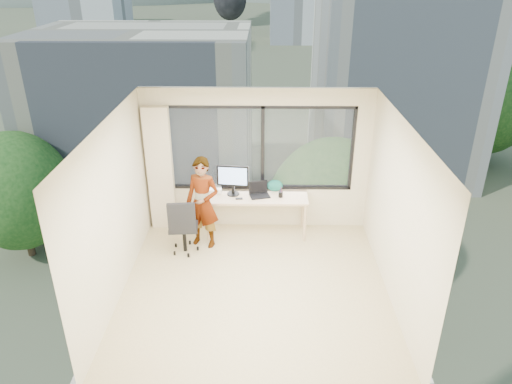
{
  "coord_description": "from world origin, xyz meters",
  "views": [
    {
      "loc": [
        0.12,
        -5.92,
        4.5
      ],
      "look_at": [
        0.0,
        1.0,
        1.15
      ],
      "focal_mm": 33.61,
      "sensor_mm": 36.0,
      "label": 1
    }
  ],
  "objects_px": {
    "game_console": "(212,189)",
    "handbag": "(275,186)",
    "laptop": "(260,191)",
    "person": "(203,203)",
    "desk": "(257,215)",
    "monitor": "(233,180)",
    "chair": "(183,224)"
  },
  "relations": [
    {
      "from": "person",
      "to": "laptop",
      "type": "xyz_separation_m",
      "value": [
        0.96,
        0.38,
        0.05
      ]
    },
    {
      "from": "person",
      "to": "laptop",
      "type": "height_order",
      "value": "person"
    },
    {
      "from": "desk",
      "to": "person",
      "type": "height_order",
      "value": "person"
    },
    {
      "from": "person",
      "to": "monitor",
      "type": "height_order",
      "value": "person"
    },
    {
      "from": "chair",
      "to": "game_console",
      "type": "xyz_separation_m",
      "value": [
        0.42,
        0.81,
        0.27
      ]
    },
    {
      "from": "person",
      "to": "laptop",
      "type": "distance_m",
      "value": 1.04
    },
    {
      "from": "handbag",
      "to": "monitor",
      "type": "bearing_deg",
      "value": -159.17
    },
    {
      "from": "laptop",
      "to": "handbag",
      "type": "relative_size",
      "value": 1.27
    },
    {
      "from": "laptop",
      "to": "game_console",
      "type": "bearing_deg",
      "value": 152.39
    },
    {
      "from": "chair",
      "to": "game_console",
      "type": "distance_m",
      "value": 0.95
    },
    {
      "from": "desk",
      "to": "monitor",
      "type": "xyz_separation_m",
      "value": [
        -0.42,
        0.06,
        0.66
      ]
    },
    {
      "from": "desk",
      "to": "laptop",
      "type": "distance_m",
      "value": 0.49
    },
    {
      "from": "desk",
      "to": "chair",
      "type": "distance_m",
      "value": 1.37
    },
    {
      "from": "chair",
      "to": "handbag",
      "type": "bearing_deg",
      "value": 23.72
    },
    {
      "from": "monitor",
      "to": "desk",
      "type": "bearing_deg",
      "value": -2.12
    },
    {
      "from": "desk",
      "to": "game_console",
      "type": "bearing_deg",
      "value": 166.78
    },
    {
      "from": "game_console",
      "to": "handbag",
      "type": "distance_m",
      "value": 1.13
    },
    {
      "from": "monitor",
      "to": "laptop",
      "type": "height_order",
      "value": "monitor"
    },
    {
      "from": "game_console",
      "to": "person",
      "type": "bearing_deg",
      "value": -108.93
    },
    {
      "from": "game_console",
      "to": "handbag",
      "type": "height_order",
      "value": "handbag"
    },
    {
      "from": "person",
      "to": "game_console",
      "type": "bearing_deg",
      "value": 97.65
    },
    {
      "from": "laptop",
      "to": "handbag",
      "type": "height_order",
      "value": "laptop"
    },
    {
      "from": "laptop",
      "to": "desk",
      "type": "bearing_deg",
      "value": 159.33
    },
    {
      "from": "monitor",
      "to": "handbag",
      "type": "bearing_deg",
      "value": 17.76
    },
    {
      "from": "chair",
      "to": "laptop",
      "type": "xyz_separation_m",
      "value": [
        1.27,
        0.61,
        0.34
      ]
    },
    {
      "from": "game_console",
      "to": "handbag",
      "type": "bearing_deg",
      "value": -7.31
    },
    {
      "from": "chair",
      "to": "game_console",
      "type": "bearing_deg",
      "value": 58.05
    },
    {
      "from": "monitor",
      "to": "laptop",
      "type": "xyz_separation_m",
      "value": [
        0.47,
        -0.07,
        -0.17
      ]
    },
    {
      "from": "monitor",
      "to": "game_console",
      "type": "distance_m",
      "value": 0.47
    },
    {
      "from": "desk",
      "to": "game_console",
      "type": "xyz_separation_m",
      "value": [
        -0.8,
        0.19,
        0.41
      ]
    },
    {
      "from": "chair",
      "to": "handbag",
      "type": "xyz_separation_m",
      "value": [
        1.54,
        0.83,
        0.34
      ]
    },
    {
      "from": "desk",
      "to": "monitor",
      "type": "bearing_deg",
      "value": 171.61
    }
  ]
}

